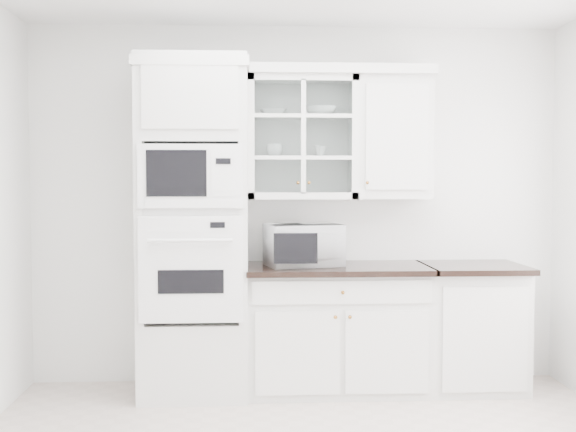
{
  "coord_description": "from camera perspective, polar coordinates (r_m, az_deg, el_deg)",
  "views": [
    {
      "loc": [
        -0.35,
        -3.75,
        1.55
      ],
      "look_at": [
        -0.1,
        1.05,
        1.3
      ],
      "focal_mm": 45.0,
      "sensor_mm": 36.0,
      "label": 1
    }
  ],
  "objects": [
    {
      "name": "room_shell",
      "position": [
        4.2,
        1.82,
        6.11
      ],
      "size": [
        4.0,
        3.5,
        2.7
      ],
      "color": "white",
      "rests_on": "ground"
    },
    {
      "name": "upper_cabinet_solid",
      "position": [
        5.44,
        8.24,
        6.11
      ],
      "size": [
        0.55,
        0.33,
        0.9
      ],
      "primitive_type": "cube",
      "color": "silver",
      "rests_on": "room_shell"
    },
    {
      "name": "oven_column",
      "position": [
        5.19,
        -7.4,
        -0.91
      ],
      "size": [
        0.76,
        0.68,
        2.4
      ],
      "color": "silver",
      "rests_on": "ground"
    },
    {
      "name": "bowl_a",
      "position": [
        5.35,
        -1.2,
        8.17
      ],
      "size": [
        0.21,
        0.21,
        0.05
      ],
      "primitive_type": "imported",
      "rotation": [
        0.0,
        0.0,
        0.05
      ],
      "color": "white",
      "rests_on": "upper_cabinet_glass"
    },
    {
      "name": "base_cabinet_run",
      "position": [
        5.34,
        3.89,
        -8.77
      ],
      "size": [
        1.32,
        0.67,
        0.92
      ],
      "color": "silver",
      "rests_on": "ground"
    },
    {
      "name": "cup_b",
      "position": [
        5.35,
        2.59,
        5.14
      ],
      "size": [
        0.11,
        0.11,
        0.08
      ],
      "primitive_type": "imported",
      "rotation": [
        0.0,
        0.0,
        -0.21
      ],
      "color": "white",
      "rests_on": "upper_cabinet_glass"
    },
    {
      "name": "cup_a",
      "position": [
        5.35,
        -1.06,
        5.21
      ],
      "size": [
        0.15,
        0.15,
        0.1
      ],
      "primitive_type": "imported",
      "rotation": [
        0.0,
        0.0,
        -0.31
      ],
      "color": "white",
      "rests_on": "upper_cabinet_glass"
    },
    {
      "name": "bowl_b",
      "position": [
        5.37,
        2.63,
        8.26
      ],
      "size": [
        0.24,
        0.24,
        0.07
      ],
      "primitive_type": "imported",
      "rotation": [
        0.0,
        0.0,
        -0.12
      ],
      "color": "white",
      "rests_on": "upper_cabinet_glass"
    },
    {
      "name": "countertop_microwave",
      "position": [
        5.22,
        1.2,
        -2.28
      ],
      "size": [
        0.61,
        0.54,
        0.3
      ],
      "primitive_type": "imported",
      "rotation": [
        0.0,
        0.0,
        3.38
      ],
      "color": "white",
      "rests_on": "base_cabinet_run"
    },
    {
      "name": "upper_cabinet_glass",
      "position": [
        5.35,
        1.1,
        6.19
      ],
      "size": [
        0.8,
        0.33,
        0.9
      ],
      "color": "silver",
      "rests_on": "room_shell"
    },
    {
      "name": "extra_base_cabinet",
      "position": [
        5.55,
        14.31,
        -8.4
      ],
      "size": [
        0.72,
        0.67,
        0.92
      ],
      "color": "silver",
      "rests_on": "ground"
    },
    {
      "name": "crown_molding",
      "position": [
        5.37,
        -0.02,
        11.38
      ],
      "size": [
        2.14,
        0.38,
        0.07
      ],
      "primitive_type": "cube",
      "color": "silver",
      "rests_on": "room_shell"
    }
  ]
}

